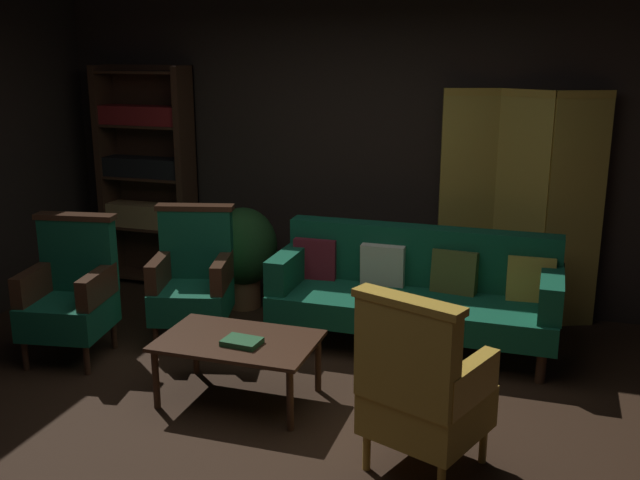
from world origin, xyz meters
name	(u,v)px	position (x,y,z in m)	size (l,w,h in m)	color
ground_plane	(280,422)	(0.00, 0.00, 0.00)	(10.00, 10.00, 0.00)	black
back_wall	(378,143)	(0.00, 2.45, 1.40)	(7.20, 0.10, 2.80)	black
folding_screen	(520,205)	(1.24, 2.21, 0.99)	(1.29, 0.23, 1.90)	#B29338
bookshelf	(148,174)	(-2.15, 2.19, 1.05)	(0.90, 0.32, 2.05)	#382114
velvet_couch	(415,287)	(0.55, 1.46, 0.46)	(2.12, 0.78, 0.88)	#382114
coffee_table	(238,346)	(-0.36, 0.20, 0.37)	(1.00, 0.64, 0.42)	#382114
armchair_gilt_accent	(422,388)	(0.90, -0.27, 0.49)	(0.75, 0.74, 1.04)	#B78E33
armchair_wing_left	(193,279)	(-1.09, 1.02, 0.49)	(0.71, 0.70, 1.04)	#382114
armchair_wing_right	(71,293)	(-1.80, 0.47, 0.49)	(0.67, 0.66, 1.04)	#382114
potted_plant	(243,250)	(-1.02, 1.81, 0.51)	(0.59, 0.59, 0.89)	brown
book_green_cloth	(242,342)	(-0.30, 0.13, 0.44)	(0.23, 0.17, 0.03)	#1E4C28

